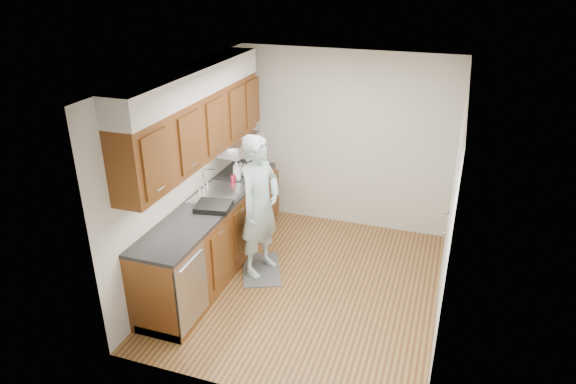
# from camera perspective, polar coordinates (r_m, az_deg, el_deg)

# --- Properties ---
(floor) EXTENTS (3.50, 3.50, 0.00)m
(floor) POSITION_cam_1_polar(r_m,az_deg,el_deg) (6.23, 2.13, -10.34)
(floor) COLOR olive
(floor) RESTS_ON ground
(ceiling) EXTENTS (3.50, 3.50, 0.00)m
(ceiling) POSITION_cam_1_polar(r_m,az_deg,el_deg) (5.22, 2.56, 12.80)
(ceiling) COLOR white
(ceiling) RESTS_ON wall_left
(wall_left) EXTENTS (0.02, 3.50, 2.50)m
(wall_left) POSITION_cam_1_polar(r_m,az_deg,el_deg) (6.16, -11.17, 2.04)
(wall_left) COLOR beige
(wall_left) RESTS_ON floor
(wall_right) EXTENTS (0.02, 3.50, 2.50)m
(wall_right) POSITION_cam_1_polar(r_m,az_deg,el_deg) (5.43, 17.69, -1.90)
(wall_right) COLOR beige
(wall_right) RESTS_ON floor
(wall_back) EXTENTS (3.00, 0.02, 2.50)m
(wall_back) POSITION_cam_1_polar(r_m,az_deg,el_deg) (7.19, 6.33, 5.64)
(wall_back) COLOR beige
(wall_back) RESTS_ON floor
(counter) EXTENTS (0.64, 2.80, 1.30)m
(counter) POSITION_cam_1_polar(r_m,az_deg,el_deg) (6.36, -8.26, -4.64)
(counter) COLOR brown
(counter) RESTS_ON floor
(upper_cabinets) EXTENTS (0.47, 2.80, 1.21)m
(upper_cabinets) POSITION_cam_1_polar(r_m,az_deg,el_deg) (5.89, -10.07, 8.30)
(upper_cabinets) COLOR brown
(upper_cabinets) RESTS_ON wall_left
(closet_door) EXTENTS (0.02, 1.22, 2.05)m
(closet_door) POSITION_cam_1_polar(r_m,az_deg,el_deg) (5.79, 17.42, -2.62)
(closet_door) COLOR beige
(closet_door) RESTS_ON wall_right
(floor_mat) EXTENTS (0.72, 0.88, 0.01)m
(floor_mat) POSITION_cam_1_polar(r_m,az_deg,el_deg) (6.51, -2.98, -8.60)
(floor_mat) COLOR slate
(floor_mat) RESTS_ON floor
(person) EXTENTS (0.63, 0.80, 1.99)m
(person) POSITION_cam_1_polar(r_m,az_deg,el_deg) (6.02, -3.18, -0.58)
(person) COLOR #A9C9CE
(person) RESTS_ON floor_mat
(soap_bottle_a) EXTENTS (0.12, 0.12, 0.28)m
(soap_bottle_a) POSITION_cam_1_polar(r_m,az_deg,el_deg) (6.64, -5.72, 2.47)
(soap_bottle_a) COLOR white
(soap_bottle_a) RESTS_ON counter
(soap_bottle_b) EXTENTS (0.11, 0.11, 0.17)m
(soap_bottle_b) POSITION_cam_1_polar(r_m,az_deg,el_deg) (6.79, -4.86, 2.50)
(soap_bottle_b) COLOR white
(soap_bottle_b) RESTS_ON counter
(soap_bottle_c) EXTENTS (0.19, 0.19, 0.18)m
(soap_bottle_c) POSITION_cam_1_polar(r_m,az_deg,el_deg) (6.81, -5.29, 2.60)
(soap_bottle_c) COLOR white
(soap_bottle_c) RESTS_ON counter
(soda_can) EXTENTS (0.07, 0.07, 0.11)m
(soda_can) POSITION_cam_1_polar(r_m,az_deg,el_deg) (6.58, -6.10, 1.44)
(soda_can) COLOR red
(soda_can) RESTS_ON counter
(dish_rack) EXTENTS (0.45, 0.40, 0.06)m
(dish_rack) POSITION_cam_1_polar(r_m,az_deg,el_deg) (5.94, -8.28, -1.59)
(dish_rack) COLOR black
(dish_rack) RESTS_ON counter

